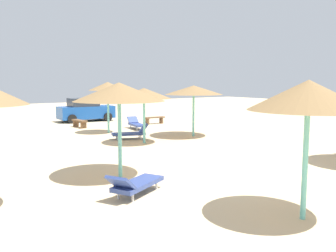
{
  "coord_description": "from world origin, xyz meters",
  "views": [
    {
      "loc": [
        -8.53,
        -8.96,
        3.03
      ],
      "look_at": [
        0.0,
        3.0,
        1.2
      ],
      "focal_mm": 39.41,
      "sensor_mm": 36.0,
      "label": 1
    }
  ],
  "objects_px": {
    "parked_car": "(85,110)",
    "lounger_0": "(135,184)",
    "parasol_3": "(108,87)",
    "parasol_0": "(119,92)",
    "lounger_2": "(131,133)",
    "parasol_5": "(308,96)",
    "parasol_7": "(194,90)",
    "bench_1": "(154,119)",
    "bench_0": "(80,122)",
    "lounger_3": "(136,124)",
    "parasol_2": "(144,94)"
  },
  "relations": [
    {
      "from": "parasol_5",
      "to": "bench_1",
      "type": "distance_m",
      "value": 18.35
    },
    {
      "from": "parasol_2",
      "to": "parasol_3",
      "type": "relative_size",
      "value": 0.91
    },
    {
      "from": "parked_car",
      "to": "parasol_7",
      "type": "bearing_deg",
      "value": -80.08
    },
    {
      "from": "parasol_0",
      "to": "parasol_3",
      "type": "height_order",
      "value": "parasol_0"
    },
    {
      "from": "lounger_2",
      "to": "parked_car",
      "type": "distance_m",
      "value": 9.38
    },
    {
      "from": "parasol_2",
      "to": "bench_0",
      "type": "xyz_separation_m",
      "value": [
        -0.26,
        7.46,
        -2.05
      ]
    },
    {
      "from": "parked_car",
      "to": "lounger_0",
      "type": "bearing_deg",
      "value": -109.02
    },
    {
      "from": "bench_0",
      "to": "parasol_2",
      "type": "bearing_deg",
      "value": -87.99
    },
    {
      "from": "lounger_3",
      "to": "parasol_2",
      "type": "bearing_deg",
      "value": -116.44
    },
    {
      "from": "bench_0",
      "to": "bench_1",
      "type": "distance_m",
      "value": 5.16
    },
    {
      "from": "bench_1",
      "to": "parked_car",
      "type": "xyz_separation_m",
      "value": [
        -3.25,
        4.34,
        0.48
      ]
    },
    {
      "from": "parasol_2",
      "to": "parasol_5",
      "type": "relative_size",
      "value": 0.87
    },
    {
      "from": "parasol_3",
      "to": "lounger_0",
      "type": "bearing_deg",
      "value": -113.05
    },
    {
      "from": "parasol_3",
      "to": "bench_1",
      "type": "distance_m",
      "value": 5.62
    },
    {
      "from": "parasol_5",
      "to": "bench_1",
      "type": "relative_size",
      "value": 1.99
    },
    {
      "from": "lounger_2",
      "to": "lounger_3",
      "type": "height_order",
      "value": "lounger_2"
    },
    {
      "from": "parasol_0",
      "to": "lounger_0",
      "type": "distance_m",
      "value": 3.08
    },
    {
      "from": "parasol_3",
      "to": "lounger_2",
      "type": "bearing_deg",
      "value": -91.28
    },
    {
      "from": "parked_car",
      "to": "parasol_2",
      "type": "bearing_deg",
      "value": -98.11
    },
    {
      "from": "lounger_2",
      "to": "parked_car",
      "type": "height_order",
      "value": "parked_car"
    },
    {
      "from": "lounger_0",
      "to": "bench_0",
      "type": "bearing_deg",
      "value": 73.43
    },
    {
      "from": "parasol_7",
      "to": "bench_0",
      "type": "height_order",
      "value": "parasol_7"
    },
    {
      "from": "bench_0",
      "to": "lounger_3",
      "type": "bearing_deg",
      "value": -46.35
    },
    {
      "from": "parasol_2",
      "to": "parasol_7",
      "type": "xyz_separation_m",
      "value": [
        3.34,
        0.33,
        0.1
      ]
    },
    {
      "from": "parasol_2",
      "to": "lounger_0",
      "type": "distance_m",
      "value": 8.42
    },
    {
      "from": "parasol_3",
      "to": "parasol_7",
      "type": "xyz_separation_m",
      "value": [
        3.18,
        -3.83,
        -0.17
      ]
    },
    {
      "from": "lounger_3",
      "to": "lounger_2",
      "type": "bearing_deg",
      "value": -124.41
    },
    {
      "from": "parasol_2",
      "to": "bench_1",
      "type": "distance_m",
      "value": 8.2
    },
    {
      "from": "parasol_5",
      "to": "lounger_2",
      "type": "bearing_deg",
      "value": 78.24
    },
    {
      "from": "parasol_3",
      "to": "parked_car",
      "type": "relative_size",
      "value": 0.72
    },
    {
      "from": "lounger_3",
      "to": "bench_1",
      "type": "distance_m",
      "value": 2.92
    },
    {
      "from": "lounger_0",
      "to": "parasol_0",
      "type": "bearing_deg",
      "value": 73.2
    },
    {
      "from": "parasol_3",
      "to": "parked_car",
      "type": "xyz_separation_m",
      "value": [
        1.37,
        6.53,
        -1.85
      ]
    },
    {
      "from": "parasol_5",
      "to": "parasol_7",
      "type": "relative_size",
      "value": 0.98
    },
    {
      "from": "lounger_0",
      "to": "lounger_2",
      "type": "height_order",
      "value": "lounger_2"
    },
    {
      "from": "lounger_2",
      "to": "bench_0",
      "type": "relative_size",
      "value": 1.28
    },
    {
      "from": "bench_0",
      "to": "parked_car",
      "type": "distance_m",
      "value": 3.72
    },
    {
      "from": "parasol_0",
      "to": "bench_0",
      "type": "distance_m",
      "value": 13.08
    },
    {
      "from": "parasol_2",
      "to": "parasol_5",
      "type": "height_order",
      "value": "parasol_5"
    },
    {
      "from": "parasol_5",
      "to": "lounger_3",
      "type": "height_order",
      "value": "parasol_5"
    },
    {
      "from": "lounger_0",
      "to": "parked_car",
      "type": "relative_size",
      "value": 0.48
    },
    {
      "from": "parasol_7",
      "to": "bench_0",
      "type": "distance_m",
      "value": 8.27
    },
    {
      "from": "lounger_2",
      "to": "bench_1",
      "type": "height_order",
      "value": "lounger_2"
    },
    {
      "from": "parasol_5",
      "to": "parked_car",
      "type": "relative_size",
      "value": 0.75
    },
    {
      "from": "parasol_2",
      "to": "bench_1",
      "type": "bearing_deg",
      "value": 53.04
    },
    {
      "from": "bench_1",
      "to": "lounger_3",
      "type": "bearing_deg",
      "value": -146.18
    },
    {
      "from": "lounger_0",
      "to": "parasol_7",
      "type": "bearing_deg",
      "value": 42.27
    },
    {
      "from": "lounger_2",
      "to": "bench_1",
      "type": "xyz_separation_m",
      "value": [
        4.68,
        4.91,
        0.02
      ]
    },
    {
      "from": "lounger_2",
      "to": "bench_0",
      "type": "xyz_separation_m",
      "value": [
        -0.36,
        6.02,
        0.02
      ]
    },
    {
      "from": "lounger_3",
      "to": "bench_1",
      "type": "bearing_deg",
      "value": 33.82
    }
  ]
}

